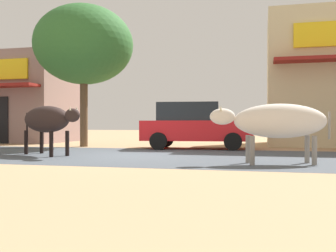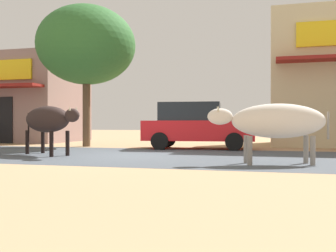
{
  "view_description": "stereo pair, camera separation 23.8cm",
  "coord_description": "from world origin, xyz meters",
  "px_view_note": "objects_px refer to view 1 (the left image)",
  "views": [
    {
      "loc": [
        3.78,
        -10.4,
        0.9
      ],
      "look_at": [
        1.11,
        0.45,
        0.83
      ],
      "focal_mm": 41.69,
      "sensor_mm": 36.0,
      "label": 1
    },
    {
      "loc": [
        4.01,
        -10.34,
        0.9
      ],
      "look_at": [
        1.11,
        0.45,
        0.83
      ],
      "focal_mm": 41.69,
      "sensor_mm": 36.0,
      "label": 2
    }
  ],
  "objects_px": {
    "cow_near_brown": "(47,120)",
    "cow_far_dark": "(277,121)",
    "roadside_tree": "(84,45)",
    "parked_hatchback_car": "(194,125)"
  },
  "relations": [
    {
      "from": "cow_near_brown",
      "to": "cow_far_dark",
      "type": "bearing_deg",
      "value": -8.39
    },
    {
      "from": "cow_far_dark",
      "to": "roadside_tree",
      "type": "bearing_deg",
      "value": 144.85
    },
    {
      "from": "parked_hatchback_car",
      "to": "cow_far_dark",
      "type": "bearing_deg",
      "value": -60.59
    },
    {
      "from": "roadside_tree",
      "to": "parked_hatchback_car",
      "type": "xyz_separation_m",
      "value": [
        4.4,
        -0.21,
        -3.11
      ]
    },
    {
      "from": "parked_hatchback_car",
      "to": "cow_near_brown",
      "type": "relative_size",
      "value": 1.56
    },
    {
      "from": "parked_hatchback_car",
      "to": "cow_far_dark",
      "type": "distance_m",
      "value": 5.5
    },
    {
      "from": "roadside_tree",
      "to": "cow_near_brown",
      "type": "distance_m",
      "value": 5.1
    },
    {
      "from": "parked_hatchback_car",
      "to": "roadside_tree",
      "type": "bearing_deg",
      "value": 177.32
    },
    {
      "from": "parked_hatchback_car",
      "to": "cow_near_brown",
      "type": "bearing_deg",
      "value": -132.36
    },
    {
      "from": "cow_near_brown",
      "to": "cow_far_dark",
      "type": "xyz_separation_m",
      "value": [
        6.23,
        -0.92,
        -0.06
      ]
    }
  ]
}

